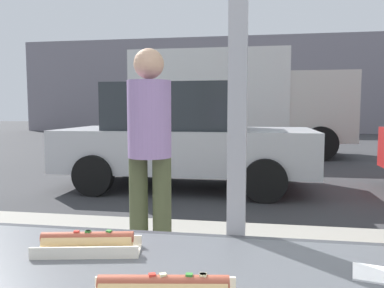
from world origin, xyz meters
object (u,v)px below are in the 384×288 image
Objects in this scene: parked_car_silver at (184,136)px; box_truck at (235,100)px; pedestrian at (150,145)px; hotdog_tray_near at (88,243)px.

parked_car_silver is 0.69× the size of box_truck.
box_truck reaches higher than pedestrian.
box_truck is (0.61, 4.91, 0.73)m from parked_car_silver.
hotdog_tray_near is 0.06× the size of parked_car_silver.
hotdog_tray_near is 10.58m from box_truck.
box_truck is (-0.20, 10.56, 0.58)m from hotdog_tray_near.
hotdog_tray_near is 0.04× the size of box_truck.
box_truck is at bearing 82.89° from parked_car_silver.
box_truck reaches higher than hotdog_tray_near.
box_truck is 8.70m from pedestrian.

